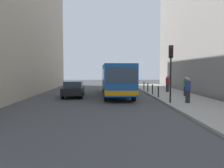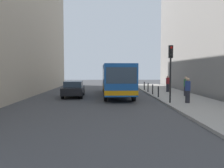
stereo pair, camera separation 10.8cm
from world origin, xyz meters
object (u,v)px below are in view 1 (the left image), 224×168
(traffic_light, at_px, (171,63))
(bollard_far, at_px, (148,87))
(bollard_farthest, at_px, (144,86))
(bollard_mid, at_px, (152,89))
(pedestrian_near_signal, at_px, (188,90))
(pedestrian_mid_sidewalk, at_px, (186,86))
(bus, at_px, (116,78))
(bollard_near, at_px, (158,92))
(car_beside_bus, at_px, (74,88))
(pedestrian_far_sidewalk, at_px, (167,84))

(traffic_light, xyz_separation_m, bollard_far, (-0.10, 8.20, -2.38))
(traffic_light, relative_size, bollard_farthest, 4.32)
(traffic_light, height_order, bollard_mid, traffic_light)
(pedestrian_near_signal, distance_m, pedestrian_mid_sidewalk, 4.54)
(bus, distance_m, bollard_near, 4.62)
(car_beside_bus, distance_m, pedestrian_mid_sidewalk, 10.26)
(bollard_near, xyz_separation_m, bollard_farthest, (0.00, 7.37, 0.00))
(bus, bearing_deg, pedestrian_mid_sidewalk, 161.72)
(pedestrian_mid_sidewalk, bearing_deg, bollard_mid, 53.48)
(bollard_mid, relative_size, bollard_far, 1.00)
(bollard_mid, bearing_deg, bus, 174.77)
(bollard_far, height_order, bollard_farthest, same)
(pedestrian_far_sidewalk, bearing_deg, traffic_light, 142.47)
(bus, relative_size, traffic_light, 2.70)
(car_beside_bus, height_order, bollard_near, car_beside_bus)
(bus, bearing_deg, pedestrian_far_sidewalk, -160.58)
(pedestrian_mid_sidewalk, distance_m, pedestrian_far_sidewalk, 4.08)
(traffic_light, relative_size, bollard_mid, 4.32)
(traffic_light, xyz_separation_m, pedestrian_near_signal, (1.22, -0.13, -1.95))
(bus, height_order, bollard_farthest, bus)
(bollard_far, distance_m, bollard_farthest, 2.46)
(bollard_mid, relative_size, bollard_farthest, 1.00)
(pedestrian_near_signal, height_order, pedestrian_mid_sidewalk, pedestrian_near_signal)
(bollard_mid, xyz_separation_m, pedestrian_mid_sidewalk, (2.69, -1.55, 0.40))
(traffic_light, bearing_deg, bus, 120.85)
(bollard_mid, relative_size, pedestrian_far_sidewalk, 0.54)
(bus, distance_m, pedestrian_mid_sidewalk, 6.53)
(bollard_near, height_order, pedestrian_near_signal, pedestrian_near_signal)
(traffic_light, height_order, pedestrian_mid_sidewalk, traffic_light)
(traffic_light, bearing_deg, bollard_near, 91.74)
(bus, xyz_separation_m, bollard_farthest, (3.53, 4.59, -1.10))
(bollard_near, bearing_deg, pedestrian_near_signal, -68.96)
(traffic_light, height_order, pedestrian_far_sidewalk, traffic_light)
(car_beside_bus, distance_m, bollard_near, 7.73)
(bollard_farthest, distance_m, pedestrian_mid_sidewalk, 7.02)
(pedestrian_near_signal, bearing_deg, bollard_far, 153.42)
(bollard_mid, distance_m, pedestrian_far_sidewalk, 3.30)
(traffic_light, distance_m, pedestrian_near_signal, 2.30)
(bollard_near, bearing_deg, bollard_farthest, 90.00)
(car_beside_bus, xyz_separation_m, bollard_near, (7.53, -1.74, -0.16))
(bollard_farthest, relative_size, pedestrian_far_sidewalk, 0.54)
(bollard_mid, bearing_deg, car_beside_bus, -174.57)
(bollard_mid, height_order, bollard_farthest, same)
(bollard_farthest, bearing_deg, bollard_far, -90.00)
(car_beside_bus, relative_size, bollard_farthest, 4.71)
(bus, bearing_deg, car_beside_bus, 13.03)
(pedestrian_mid_sidewalk, bearing_deg, car_beside_bus, 78.77)
(car_beside_bus, bearing_deg, bollard_far, -159.73)
(bollard_near, bearing_deg, pedestrian_mid_sidewalk, 18.58)
(car_beside_bus, relative_size, pedestrian_mid_sidewalk, 2.55)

